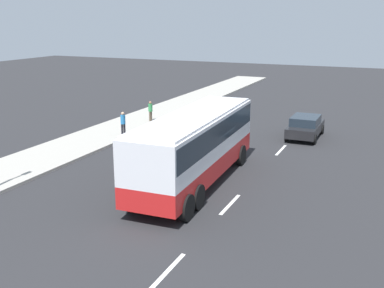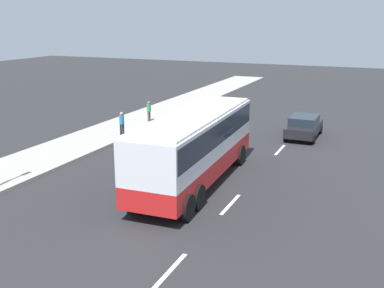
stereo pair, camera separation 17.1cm
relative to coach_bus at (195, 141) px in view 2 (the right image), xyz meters
name	(u,v)px [view 2 (the right image)]	position (x,y,z in m)	size (l,w,h in m)	color
ground_plane	(205,177)	(1.03, -0.10, -2.15)	(120.00, 120.00, 0.00)	#28282B
sidewalk_curb	(53,154)	(1.03, 9.58, -2.08)	(80.00, 4.00, 0.15)	#A8A399
lane_centreline	(242,191)	(-0.10, -2.43, -2.15)	(38.63, 0.16, 0.01)	white
coach_bus	(195,141)	(0.00, 0.00, 0.00)	(10.70, 3.11, 3.47)	red
car_black_sedan	(304,126)	(11.20, -3.17, -1.36)	(4.29, 1.99, 1.49)	black
pedestrian_near_curb	(122,122)	(6.24, 8.03, -1.08)	(0.32, 0.32, 1.61)	black
pedestrian_at_crossing	(149,110)	(10.93, 8.54, -1.12)	(0.32, 0.32, 1.54)	brown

